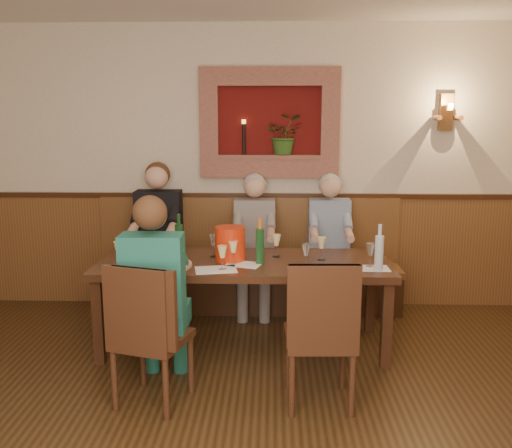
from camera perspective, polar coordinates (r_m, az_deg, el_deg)
The scene contains 30 objects.
room_shell at distance 2.71m, azimuth -3.36°, elevation 9.56°, with size 6.04×6.04×2.82m.
wainscoting at distance 3.04m, azimuth -3.07°, elevation -15.77°, with size 6.02×6.02×1.15m.
wall_niche at distance 5.64m, azimuth 1.77°, elevation 9.64°, with size 1.36×0.30×1.06m.
wall_sconce at distance 5.87m, azimuth 18.49°, elevation 10.47°, with size 0.25×0.20×0.35m.
dining_table at distance 4.73m, azimuth -1.23°, elevation -4.57°, with size 2.40×0.90×0.75m.
bench at distance 5.74m, azimuth -0.74°, elevation -5.33°, with size 3.00×0.45×1.11m.
chair_near_left at distance 4.04m, azimuth -10.39°, elevation -13.45°, with size 0.55×0.55×1.00m.
chair_near_right at distance 3.98m, azimuth 6.35°, elevation -13.57°, with size 0.47×0.47×1.03m.
person_bench_left at distance 5.66m, azimuth -9.77°, elevation -2.71°, with size 0.44×0.54×1.48m.
person_bench_mid at distance 5.57m, azimuth -0.15°, elevation -3.30°, with size 0.40×0.49×1.37m.
person_bench_right at distance 5.59m, azimuth 7.32°, elevation -3.32°, with size 0.40×0.49×1.37m.
person_chair_front at distance 4.10m, azimuth -9.90°, elevation -8.58°, with size 0.42×0.51×1.42m.
spittoon_bucket at distance 4.70m, azimuth -2.59°, elevation -1.97°, with size 0.25×0.25×0.28m, color red.
wine_bottle_green_a at distance 4.59m, azimuth 0.39°, elevation -2.12°, with size 0.08×0.08×0.38m.
wine_bottle_green_b at distance 4.82m, azimuth -7.68°, elevation -1.61°, with size 0.07×0.07×0.37m.
water_bottle at distance 4.49m, azimuth 12.21°, elevation -2.77°, with size 0.08×0.08×0.37m.
tasting_sheet_a at distance 4.59m, azimuth -11.03°, elevation -4.29°, with size 0.25×0.18×0.00m, color white.
tasting_sheet_b at distance 4.60m, azimuth -1.22°, elevation -4.05°, with size 0.27×0.19×0.00m, color white.
tasting_sheet_c at distance 4.58m, azimuth 11.52°, elevation -4.36°, with size 0.26×0.19×0.00m, color white.
tasting_sheet_d at distance 4.46m, azimuth -4.03°, elevation -4.57°, with size 0.32×0.23×0.00m, color white.
wine_glass_0 at distance 4.82m, azimuth 2.05°, elevation -2.17°, with size 0.08×0.08×0.19m, color #FFEC98, non-canonical shape.
wine_glass_1 at distance 4.55m, azimuth -9.06°, elevation -3.15°, with size 0.08×0.08×0.19m, color #FFEC98, non-canonical shape.
wine_glass_2 at distance 4.83m, azimuth -4.25°, elevation -2.17°, with size 0.08×0.08×0.19m, color white, non-canonical shape.
wine_glass_3 at distance 4.51m, azimuth 5.02°, elevation -3.17°, with size 0.08×0.08×0.19m, color white, non-canonical shape.
wine_glass_4 at distance 4.76m, azimuth 6.56°, elevation -2.44°, with size 0.08×0.08×0.19m, color #FFEC98, non-canonical shape.
wine_glass_5 at distance 4.70m, azimuth -13.57°, elevation -2.85°, with size 0.08×0.08×0.19m, color #FFEC98, non-canonical shape.
wine_glass_6 at distance 4.82m, azimuth -9.53°, elevation -2.34°, with size 0.08×0.08×0.19m, color white, non-canonical shape.
wine_glass_7 at distance 4.59m, azimuth -2.29°, elevation -2.87°, with size 0.08×0.08×0.19m, color #FFEC98, non-canonical shape.
wine_glass_8 at distance 4.44m, azimuth -3.38°, elevation -3.37°, with size 0.08×0.08×0.19m, color #FFEC98, non-canonical shape.
wine_glass_9 at distance 4.60m, azimuth 11.34°, elevation -3.07°, with size 0.08×0.08×0.19m, color white, non-canonical shape.
Camera 1 is at (0.24, -2.70, 1.97)m, focal length 40.00 mm.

